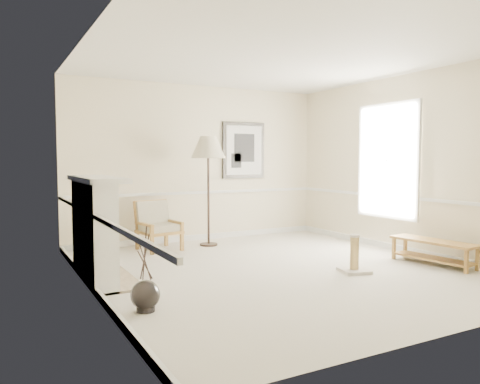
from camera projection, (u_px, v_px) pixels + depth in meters
name	position (u px, v px, depth m)	size (l,w,h in m)	color
ground	(278.00, 269.00, 6.48)	(5.50, 5.50, 0.00)	silver
room	(284.00, 135.00, 6.48)	(5.04, 5.54, 2.92)	beige
fireplace	(95.00, 230.00, 5.85)	(0.64, 1.64, 1.31)	white
floor_vase	(145.00, 296.00, 4.68)	(0.30, 0.30, 0.87)	black
armchair	(157.00, 223.00, 7.91)	(0.71, 0.75, 0.83)	olive
floor_lamp	(208.00, 150.00, 8.17)	(0.67, 0.67, 1.93)	black
bench	(434.00, 248.00, 6.76)	(0.52, 1.29, 0.36)	olive
scratching_post	(354.00, 260.00, 6.30)	(0.45, 0.45, 0.52)	beige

